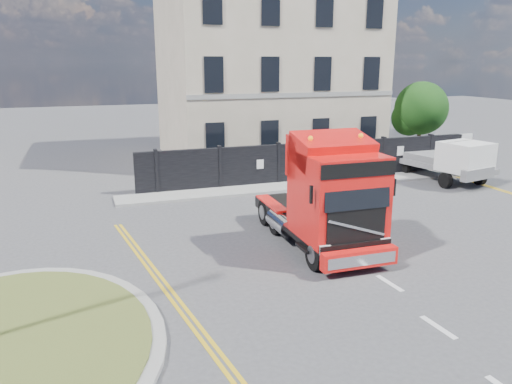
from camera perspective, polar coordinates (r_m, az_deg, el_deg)
name	(u,v)px	position (r m, az deg, el deg)	size (l,w,h in m)	color
ground	(265,259)	(15.65, 0.99, -7.64)	(120.00, 120.00, 0.00)	#424244
traffic_island	(2,348)	(12.28, -26.99, -15.60)	(6.80, 6.80, 0.17)	gray
hoarding_fence	(324,161)	(25.85, 7.83, 3.52)	(18.80, 0.25, 2.00)	black
georgian_building	(265,64)	(32.04, 1.00, 14.37)	(12.30, 10.30, 12.80)	beige
tree	(418,111)	(32.30, 18.06, 8.83)	(3.20, 3.20, 4.80)	#382619
pavement_far	(322,184)	(25.02, 7.55, 0.95)	(20.00, 1.60, 0.12)	gray
truck	(328,201)	(15.99, 8.26, -0.97)	(2.43, 6.26, 3.73)	black
flatbed_pickup	(456,161)	(26.78, 21.85, 3.36)	(3.07, 5.56, 2.18)	slate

